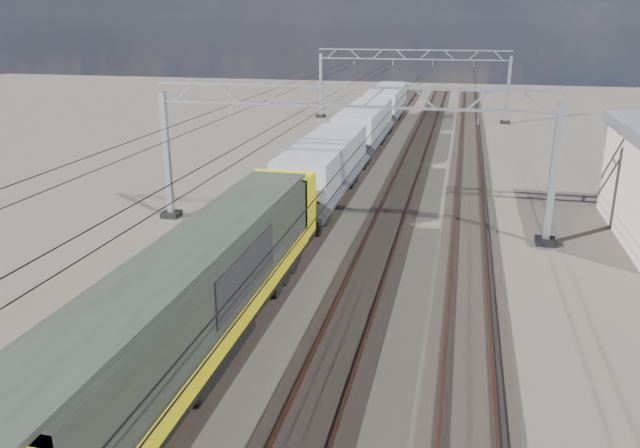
% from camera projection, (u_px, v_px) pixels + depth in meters
% --- Properties ---
extents(ground, '(160.00, 160.00, 0.00)m').
position_uv_depth(ground, '(330.00, 258.00, 27.60)').
color(ground, black).
rests_on(ground, ground).
extents(track_outer_west, '(2.60, 140.00, 0.30)m').
position_uv_depth(track_outer_west, '(203.00, 246.00, 28.84)').
color(track_outer_west, black).
rests_on(track_outer_west, ground).
extents(track_loco, '(2.60, 140.00, 0.30)m').
position_uv_depth(track_loco, '(286.00, 253.00, 28.00)').
color(track_loco, black).
rests_on(track_loco, ground).
extents(track_inner_east, '(2.60, 140.00, 0.30)m').
position_uv_depth(track_inner_east, '(375.00, 260.00, 27.15)').
color(track_inner_east, black).
rests_on(track_inner_east, ground).
extents(track_outer_east, '(2.60, 140.00, 0.30)m').
position_uv_depth(track_outer_east, '(469.00, 268.00, 26.31)').
color(track_outer_east, black).
rests_on(track_outer_east, ground).
extents(catenary_gantry_mid, '(19.90, 0.90, 7.11)m').
position_uv_depth(catenary_gantry_mid, '(347.00, 153.00, 30.07)').
color(catenary_gantry_mid, '#99A0A6').
rests_on(catenary_gantry_mid, ground).
extents(catenary_gantry_far, '(19.90, 0.90, 7.11)m').
position_uv_depth(catenary_gantry_far, '(412.00, 82.00, 63.38)').
color(catenary_gantry_far, '#99A0A6').
rests_on(catenary_gantry_far, ground).
extents(overhead_wires, '(12.03, 140.00, 0.53)m').
position_uv_depth(overhead_wires, '(362.00, 104.00, 33.19)').
color(overhead_wires, black).
rests_on(overhead_wires, ground).
extents(locomotive, '(2.76, 21.10, 3.62)m').
position_uv_depth(locomotive, '(193.00, 299.00, 18.18)').
color(locomotive, black).
rests_on(locomotive, ground).
extents(hopper_wagon_lead, '(3.38, 13.00, 3.25)m').
position_uv_depth(hopper_wagon_lead, '(324.00, 167.00, 34.59)').
color(hopper_wagon_lead, black).
rests_on(hopper_wagon_lead, ground).
extents(hopper_wagon_mid, '(3.38, 13.00, 3.25)m').
position_uv_depth(hopper_wagon_mid, '(364.00, 126.00, 47.73)').
color(hopper_wagon_mid, black).
rests_on(hopper_wagon_mid, ground).
extents(hopper_wagon_third, '(3.38, 13.00, 3.25)m').
position_uv_depth(hopper_wagon_third, '(387.00, 103.00, 60.87)').
color(hopper_wagon_third, black).
rests_on(hopper_wagon_third, ground).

